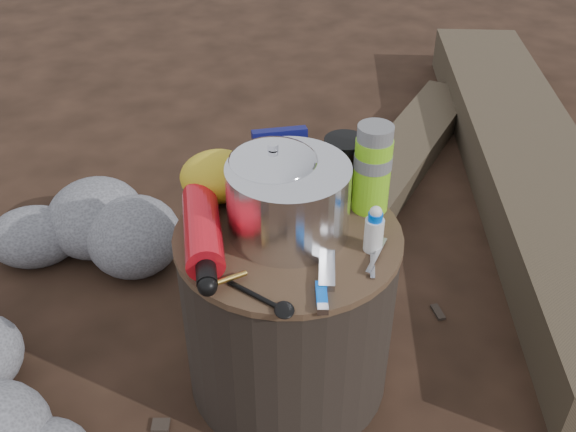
{
  "coord_description": "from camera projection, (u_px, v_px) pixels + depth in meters",
  "views": [
    {
      "loc": [
        -0.12,
        -1.06,
        1.26
      ],
      "look_at": [
        0.0,
        0.0,
        0.48
      ],
      "focal_mm": 40.71,
      "sensor_mm": 36.0,
      "label": 1
    }
  ],
  "objects": [
    {
      "name": "lighter",
      "position": [
        321.0,
        294.0,
        1.19
      ],
      "size": [
        0.03,
        0.08,
        0.01
      ],
      "primitive_type": "cube",
      "rotation": [
        0.0,
        0.0,
        -0.09
      ],
      "color": "blue",
      "rests_on": "stump"
    },
    {
      "name": "food_pouch",
      "position": [
        280.0,
        162.0,
        1.43
      ],
      "size": [
        0.12,
        0.04,
        0.15
      ],
      "primitive_type": "cube",
      "rotation": [
        0.0,
        0.0,
        0.08
      ],
      "color": "#0C0D4D",
      "rests_on": "stump"
    },
    {
      "name": "squeeze_bottle",
      "position": [
        374.0,
        231.0,
        1.28
      ],
      "size": [
        0.04,
        0.04,
        0.09
      ],
      "primitive_type": "cylinder",
      "color": "silver",
      "rests_on": "stump"
    },
    {
      "name": "ground",
      "position": [
        288.0,
        374.0,
        1.6
      ],
      "size": [
        60.0,
        60.0,
        0.0
      ],
      "primitive_type": "plane",
      "color": "black",
      "rests_on": "ground"
    },
    {
      "name": "log_small",
      "position": [
        408.0,
        149.0,
        2.41
      ],
      "size": [
        0.76,
        0.98,
        0.09
      ],
      "primitive_type": "cube",
      "rotation": [
        0.0,
        0.0,
        -0.6
      ],
      "color": "#3F3425",
      "rests_on": "ground"
    },
    {
      "name": "fuel_bottle",
      "position": [
        203.0,
        229.0,
        1.3
      ],
      "size": [
        0.09,
        0.31,
        0.08
      ],
      "primitive_type": null,
      "rotation": [
        0.0,
        0.0,
        0.05
      ],
      "color": "red",
      "rests_on": "stump"
    },
    {
      "name": "log_main",
      "position": [
        527.0,
        165.0,
        2.23
      ],
      "size": [
        0.7,
        2.15,
        0.18
      ],
      "primitive_type": "cube",
      "rotation": [
        0.0,
        0.0,
        -0.16
      ],
      "color": "#3F3425",
      "rests_on": "ground"
    },
    {
      "name": "thermos",
      "position": [
        372.0,
        169.0,
        1.37
      ],
      "size": [
        0.08,
        0.08,
        0.2
      ],
      "primitive_type": "cylinder",
      "color": "#80D51B",
      "rests_on": "stump"
    },
    {
      "name": "stuff_sack",
      "position": [
        218.0,
        176.0,
        1.42
      ],
      "size": [
        0.17,
        0.14,
        0.11
      ],
      "primitive_type": "ellipsoid",
      "color": "gold",
      "rests_on": "stump"
    },
    {
      "name": "rock_ring",
      "position": [
        64.0,
        307.0,
        1.65
      ],
      "size": [
        0.47,
        1.02,
        0.2
      ],
      "primitive_type": null,
      "color": "slate",
      "rests_on": "ground"
    },
    {
      "name": "pot_grabber",
      "position": [
        373.0,
        258.0,
        1.28
      ],
      "size": [
        0.07,
        0.12,
        0.01
      ],
      "primitive_type": null,
      "rotation": [
        0.0,
        0.0,
        -0.36
      ],
      "color": "#A6A6AB",
      "rests_on": "stump"
    },
    {
      "name": "camping_pot",
      "position": [
        274.0,
        186.0,
        1.33
      ],
      "size": [
        0.18,
        0.18,
        0.18
      ],
      "primitive_type": "cylinder",
      "color": "silver",
      "rests_on": "stump"
    },
    {
      "name": "stump",
      "position": [
        288.0,
        310.0,
        1.48
      ],
      "size": [
        0.47,
        0.47,
        0.44
      ],
      "primitive_type": "cylinder",
      "color": "black",
      "rests_on": "ground"
    },
    {
      "name": "spork",
      "position": [
        254.0,
        295.0,
        1.19
      ],
      "size": [
        0.13,
        0.12,
        0.01
      ],
      "primitive_type": null,
      "rotation": [
        0.0,
        0.0,
        0.83
      ],
      "color": "black",
      "rests_on": "stump"
    },
    {
      "name": "foil_windscreen",
      "position": [
        288.0,
        200.0,
        1.31
      ],
      "size": [
        0.25,
        0.25,
        0.15
      ],
      "primitive_type": "cylinder",
      "color": "silver",
      "rests_on": "stump"
    },
    {
      "name": "travel_mug",
      "position": [
        344.0,
        166.0,
        1.44
      ],
      "size": [
        0.09,
        0.09,
        0.13
      ],
      "primitive_type": "cylinder",
      "color": "black",
      "rests_on": "stump"
    },
    {
      "name": "multitool",
      "position": [
        327.0,
        270.0,
        1.24
      ],
      "size": [
        0.05,
        0.11,
        0.02
      ],
      "primitive_type": "cube",
      "rotation": [
        0.0,
        0.0,
        -0.17
      ],
      "color": "#A6A6AB",
      "rests_on": "stump"
    }
  ]
}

